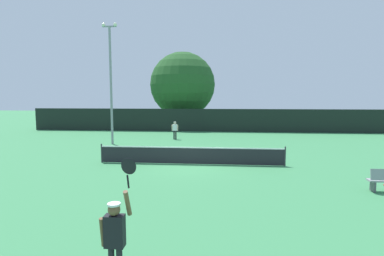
{
  "coord_description": "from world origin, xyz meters",
  "views": [
    {
      "loc": [
        1.58,
        -16.54,
        3.74
      ],
      "look_at": [
        -0.12,
        2.07,
        1.8
      ],
      "focal_mm": 28.56,
      "sensor_mm": 36.0,
      "label": 1
    }
  ],
  "objects_px": {
    "parked_car_near": "(186,119)",
    "parked_car_mid": "(289,120)",
    "player_receiving": "(175,129)",
    "light_pole": "(111,77)",
    "player_serving": "(115,232)",
    "large_tree": "(183,85)",
    "tennis_ball": "(175,156)"
  },
  "relations": [
    {
      "from": "large_tree",
      "to": "tennis_ball",
      "type": "bearing_deg",
      "value": -84.52
    },
    {
      "from": "large_tree",
      "to": "parked_car_near",
      "type": "bearing_deg",
      "value": 89.03
    },
    {
      "from": "tennis_ball",
      "to": "parked_car_mid",
      "type": "distance_m",
      "value": 23.2
    },
    {
      "from": "player_serving",
      "to": "light_pole",
      "type": "height_order",
      "value": "light_pole"
    },
    {
      "from": "large_tree",
      "to": "parked_car_mid",
      "type": "distance_m",
      "value": 14.0
    },
    {
      "from": "large_tree",
      "to": "parked_car_mid",
      "type": "bearing_deg",
      "value": 8.13
    },
    {
      "from": "player_receiving",
      "to": "parked_car_mid",
      "type": "bearing_deg",
      "value": -134.62
    },
    {
      "from": "parked_car_near",
      "to": "parked_car_mid",
      "type": "bearing_deg",
      "value": -2.99
    },
    {
      "from": "light_pole",
      "to": "parked_car_mid",
      "type": "xyz_separation_m",
      "value": [
        17.04,
        15.8,
        -4.44
      ]
    },
    {
      "from": "player_receiving",
      "to": "parked_car_near",
      "type": "bearing_deg",
      "value": -87.7
    },
    {
      "from": "player_serving",
      "to": "light_pole",
      "type": "xyz_separation_m",
      "value": [
        -6.42,
        17.63,
        4.08
      ]
    },
    {
      "from": "player_receiving",
      "to": "light_pole",
      "type": "bearing_deg",
      "value": 34.58
    },
    {
      "from": "tennis_ball",
      "to": "large_tree",
      "type": "distance_m",
      "value": 19.09
    },
    {
      "from": "player_receiving",
      "to": "large_tree",
      "type": "bearing_deg",
      "value": -86.64
    },
    {
      "from": "light_pole",
      "to": "parked_car_mid",
      "type": "height_order",
      "value": "light_pole"
    },
    {
      "from": "light_pole",
      "to": "large_tree",
      "type": "xyz_separation_m",
      "value": [
        3.87,
        13.92,
        -0.07
      ]
    },
    {
      "from": "tennis_ball",
      "to": "parked_car_near",
      "type": "relative_size",
      "value": 0.02
    },
    {
      "from": "parked_car_near",
      "to": "tennis_ball",
      "type": "bearing_deg",
      "value": -81.47
    },
    {
      "from": "player_receiving",
      "to": "parked_car_near",
      "type": "height_order",
      "value": "parked_car_near"
    },
    {
      "from": "player_receiving",
      "to": "light_pole",
      "type": "height_order",
      "value": "light_pole"
    },
    {
      "from": "tennis_ball",
      "to": "large_tree",
      "type": "height_order",
      "value": "large_tree"
    },
    {
      "from": "player_receiving",
      "to": "player_serving",
      "type": "bearing_deg",
      "value": 95.28
    },
    {
      "from": "parked_car_near",
      "to": "parked_car_mid",
      "type": "xyz_separation_m",
      "value": [
        13.11,
        -1.63,
        0.0
      ]
    },
    {
      "from": "light_pole",
      "to": "player_receiving",
      "type": "bearing_deg",
      "value": 34.58
    },
    {
      "from": "player_receiving",
      "to": "parked_car_mid",
      "type": "distance_m",
      "value": 17.84
    },
    {
      "from": "player_receiving",
      "to": "light_pole",
      "type": "distance_m",
      "value": 6.95
    },
    {
      "from": "light_pole",
      "to": "parked_car_near",
      "type": "distance_m",
      "value": 18.41
    },
    {
      "from": "parked_car_mid",
      "to": "light_pole",
      "type": "bearing_deg",
      "value": -143.71
    },
    {
      "from": "player_serving",
      "to": "tennis_ball",
      "type": "height_order",
      "value": "player_serving"
    },
    {
      "from": "player_serving",
      "to": "large_tree",
      "type": "distance_m",
      "value": 31.91
    },
    {
      "from": "parked_car_mid",
      "to": "player_serving",
      "type": "bearing_deg",
      "value": -114.17
    },
    {
      "from": "player_receiving",
      "to": "light_pole",
      "type": "relative_size",
      "value": 0.17
    }
  ]
}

